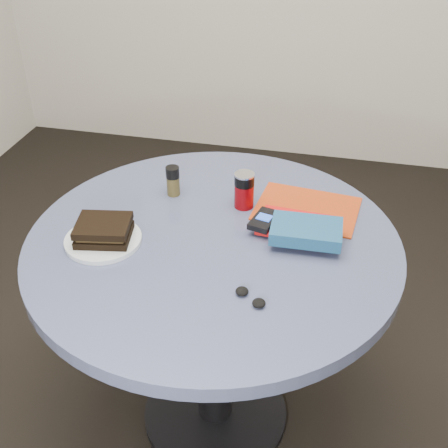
% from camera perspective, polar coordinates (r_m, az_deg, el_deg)
% --- Properties ---
extents(ground, '(4.00, 4.00, 0.00)m').
position_cam_1_polar(ground, '(2.03, -0.87, -18.81)').
color(ground, black).
rests_on(ground, ground).
extents(table, '(1.00, 1.00, 0.75)m').
position_cam_1_polar(table, '(1.60, -1.05, -6.17)').
color(table, black).
rests_on(table, ground).
extents(plate, '(0.24, 0.24, 0.01)m').
position_cam_1_polar(plate, '(1.51, -12.17, -1.59)').
color(plate, silver).
rests_on(plate, table).
extents(sandwich, '(0.16, 0.14, 0.05)m').
position_cam_1_polar(sandwich, '(1.50, -12.13, -0.61)').
color(sandwich, black).
rests_on(sandwich, plate).
extents(soda_can, '(0.06, 0.06, 0.11)m').
position_cam_1_polar(soda_can, '(1.60, 2.06, 3.46)').
color(soda_can, '#6F050A').
rests_on(soda_can, table).
extents(pepper_grinder, '(0.04, 0.04, 0.09)m').
position_cam_1_polar(pepper_grinder, '(1.67, -5.21, 4.40)').
color(pepper_grinder, '#3D361A').
rests_on(pepper_grinder, table).
extents(magazine, '(0.31, 0.24, 0.01)m').
position_cam_1_polar(magazine, '(1.63, 8.42, 1.56)').
color(magazine, '#9D310E').
rests_on(magazine, table).
extents(red_book, '(0.20, 0.14, 0.02)m').
position_cam_1_polar(red_book, '(1.54, 7.24, -0.10)').
color(red_book, red).
rests_on(red_book, magazine).
extents(novel, '(0.19, 0.12, 0.04)m').
position_cam_1_polar(novel, '(1.47, 8.36, -0.72)').
color(novel, navy).
rests_on(novel, red_book).
extents(mp3_player, '(0.08, 0.11, 0.02)m').
position_cam_1_polar(mp3_player, '(1.52, 4.11, 0.40)').
color(mp3_player, black).
rests_on(mp3_player, red_book).
extents(headphones, '(0.09, 0.07, 0.02)m').
position_cam_1_polar(headphones, '(1.30, 2.69, -7.43)').
color(headphones, black).
rests_on(headphones, table).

